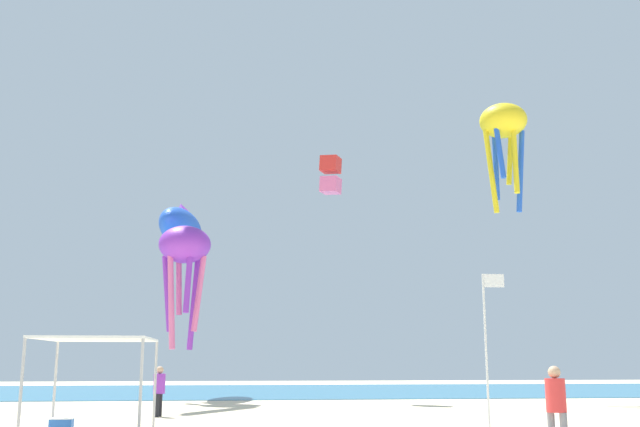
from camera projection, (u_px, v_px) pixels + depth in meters
The scene contains 10 objects.
ocean_strip at pixel (286, 391), 45.03m from camera, with size 110.00×22.49×0.03m, color teal.
canopy_tent at pixel (97, 343), 18.07m from camera, with size 2.67×3.26×2.34m.
person_near_tent at pixel (159, 387), 23.81m from camera, with size 0.38×0.42×1.61m.
person_leftmost at pixel (556, 401), 14.63m from camera, with size 0.40×0.41×1.68m.
banner_flag at pixel (488, 336), 19.09m from camera, with size 0.61×0.06×4.05m.
cooler_box at pixel (61, 425), 18.59m from camera, with size 0.57×0.37×0.35m.
kite_octopus_purple at pixel (185, 251), 33.70m from camera, with size 3.07×3.07×5.67m.
kite_box_red at pixel (331, 175), 35.61m from camera, with size 1.19×1.17×1.85m.
kite_inflatable_blue at pixel (181, 228), 38.74m from camera, with size 3.04×6.76×2.58m.
kite_octopus_yellow at pixel (503, 126), 35.07m from camera, with size 3.18×3.18×5.34m.
Camera 1 is at (-3.39, -15.31, 1.75)m, focal length 40.92 mm.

